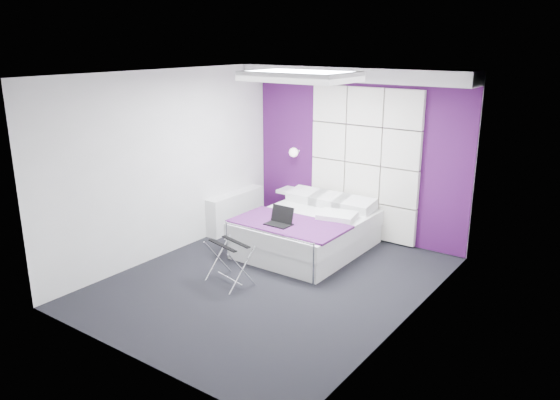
# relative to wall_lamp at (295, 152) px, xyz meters

# --- Properties ---
(floor) EXTENTS (4.40, 4.40, 0.00)m
(floor) POSITION_rel_wall_lamp_xyz_m (1.05, -2.06, -1.22)
(floor) COLOR black
(floor) RESTS_ON ground
(ceiling) EXTENTS (4.40, 4.40, 0.00)m
(ceiling) POSITION_rel_wall_lamp_xyz_m (1.05, -2.06, 1.38)
(ceiling) COLOR white
(ceiling) RESTS_ON wall_back
(wall_back) EXTENTS (3.60, 0.00, 3.60)m
(wall_back) POSITION_rel_wall_lamp_xyz_m (1.05, 0.14, 0.08)
(wall_back) COLOR silver
(wall_back) RESTS_ON floor
(wall_left) EXTENTS (0.00, 4.40, 4.40)m
(wall_left) POSITION_rel_wall_lamp_xyz_m (-0.75, -2.06, 0.08)
(wall_left) COLOR silver
(wall_left) RESTS_ON floor
(wall_right) EXTENTS (0.00, 4.40, 4.40)m
(wall_right) POSITION_rel_wall_lamp_xyz_m (2.85, -2.06, 0.08)
(wall_right) COLOR silver
(wall_right) RESTS_ON floor
(accent_wall) EXTENTS (3.58, 0.02, 2.58)m
(accent_wall) POSITION_rel_wall_lamp_xyz_m (1.05, 0.13, 0.08)
(accent_wall) COLOR #44114C
(accent_wall) RESTS_ON wall_back
(soffit) EXTENTS (3.58, 0.50, 0.20)m
(soffit) POSITION_rel_wall_lamp_xyz_m (1.05, -0.11, 1.28)
(soffit) COLOR white
(soffit) RESTS_ON wall_back
(headboard) EXTENTS (1.80, 0.08, 2.30)m
(headboard) POSITION_rel_wall_lamp_xyz_m (1.20, 0.08, -0.05)
(headboard) COLOR white
(headboard) RESTS_ON wall_back
(skylight) EXTENTS (1.36, 0.86, 0.12)m
(skylight) POSITION_rel_wall_lamp_xyz_m (1.05, -1.46, 1.33)
(skylight) COLOR white
(skylight) RESTS_ON ceiling
(wall_lamp) EXTENTS (0.15, 0.15, 0.15)m
(wall_lamp) POSITION_rel_wall_lamp_xyz_m (0.00, 0.00, 0.00)
(wall_lamp) COLOR white
(wall_lamp) RESTS_ON wall_back
(radiator) EXTENTS (0.22, 1.20, 0.60)m
(radiator) POSITION_rel_wall_lamp_xyz_m (-0.64, -0.76, -0.92)
(radiator) COLOR white
(radiator) RESTS_ON floor
(bed) EXTENTS (1.59, 1.92, 0.68)m
(bed) POSITION_rel_wall_lamp_xyz_m (0.83, -0.88, -0.93)
(bed) COLOR white
(bed) RESTS_ON floor
(nightstand) EXTENTS (0.46, 0.36, 0.05)m
(nightstand) POSITION_rel_wall_lamp_xyz_m (0.00, -0.04, -0.65)
(nightstand) COLOR white
(nightstand) RESTS_ON wall_back
(luggage_rack) EXTENTS (0.55, 0.40, 0.54)m
(luggage_rack) POSITION_rel_wall_lamp_xyz_m (0.65, -2.42, -0.95)
(luggage_rack) COLOR silver
(luggage_rack) RESTS_ON floor
(laptop) EXTENTS (0.35, 0.25, 0.25)m
(laptop) POSITION_rel_wall_lamp_xyz_m (0.75, -1.46, -0.62)
(laptop) COLOR black
(laptop) RESTS_ON bed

